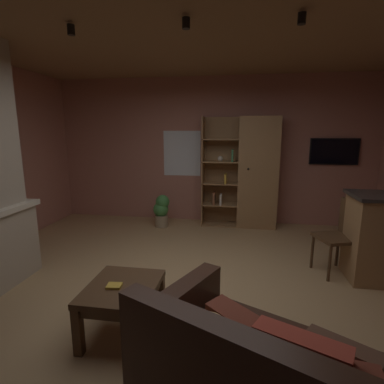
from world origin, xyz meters
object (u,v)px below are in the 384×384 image
Objects in this scene: table_book_0 at (114,286)px; dining_chair at (342,232)px; potted_floor_plant at (162,210)px; coffee_table at (123,295)px; bookshelf_cabinet at (253,174)px; wall_mounted_tv at (334,151)px.

dining_chair reaches higher than table_book_0.
dining_chair is 1.55× the size of potted_floor_plant.
coffee_table is at bearing 36.30° from table_book_0.
bookshelf_cabinet is 1.79m from potted_floor_plant.
potted_floor_plant is at bearing -169.83° from bookshelf_cabinet.
wall_mounted_tv reaches higher than coffee_table.
table_book_0 is at bearing -143.70° from coffee_table.
bookshelf_cabinet is at bearing 69.22° from table_book_0.
coffee_table is at bearing -81.69° from potted_floor_plant.
table_book_0 reaches higher than coffee_table.
table_book_0 is at bearing -145.70° from dining_chair.
wall_mounted_tv is at bearing 8.45° from bookshelf_cabinet.
bookshelf_cabinet is at bearing 10.17° from potted_floor_plant.
table_book_0 is 0.20× the size of potted_floor_plant.
dining_chair is at bearing -101.39° from wall_mounted_tv.
bookshelf_cabinet is 1.49m from wall_mounted_tv.
potted_floor_plant is (-0.43, 2.97, -0.05)m from coffee_table.
dining_chair reaches higher than potted_floor_plant.
coffee_table is 0.82× the size of wall_mounted_tv.
dining_chair is at bearing 34.30° from table_book_0.
coffee_table is 0.74× the size of dining_chair.
bookshelf_cabinet is 2.08m from dining_chair.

